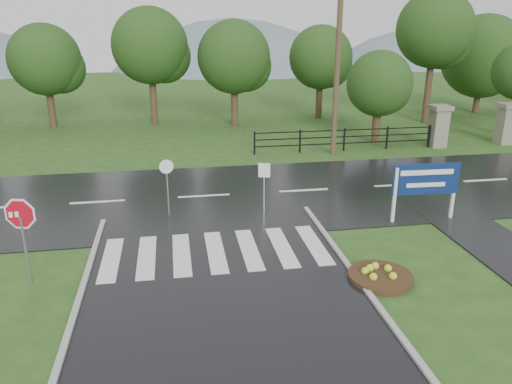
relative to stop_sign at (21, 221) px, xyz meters
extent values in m
plane|color=#284C19|center=(4.94, -4.06, -1.76)|extent=(120.00, 120.00, 0.00)
cube|color=black|center=(4.94, 5.94, -1.76)|extent=(90.00, 8.00, 0.04)
cube|color=black|center=(13.44, -0.06, -1.76)|extent=(2.20, 11.00, 0.04)
cube|color=silver|center=(1.94, 0.94, -1.70)|extent=(0.50, 2.80, 0.02)
cube|color=silver|center=(2.94, 0.94, -1.70)|extent=(0.50, 2.80, 0.02)
cube|color=silver|center=(3.94, 0.94, -1.70)|extent=(0.50, 2.80, 0.02)
cube|color=silver|center=(4.94, 0.94, -1.70)|extent=(0.50, 2.80, 0.02)
cube|color=silver|center=(5.94, 0.94, -1.70)|extent=(0.50, 2.80, 0.02)
cube|color=silver|center=(6.94, 0.94, -1.70)|extent=(0.50, 2.80, 0.02)
cube|color=silver|center=(7.94, 0.94, -1.70)|extent=(0.50, 2.80, 0.02)
cube|color=gray|center=(17.94, 11.94, -0.76)|extent=(0.80, 0.80, 2.00)
cube|color=#6B6659|center=(17.94, 11.94, 0.36)|extent=(1.00, 1.00, 0.24)
cube|color=gray|center=(21.94, 11.94, -0.76)|extent=(0.80, 0.80, 2.00)
cube|color=#6B6659|center=(21.94, 11.94, 0.36)|extent=(1.00, 1.00, 0.24)
cube|color=black|center=(12.69, 11.94, -1.36)|extent=(9.50, 0.05, 0.05)
cube|color=black|center=(12.69, 11.94, -1.01)|extent=(9.50, 0.05, 0.05)
cube|color=black|center=(12.69, 11.94, -0.66)|extent=(9.50, 0.05, 0.05)
cube|color=black|center=(7.94, 11.94, -1.16)|extent=(0.08, 0.08, 1.20)
cube|color=black|center=(17.44, 11.94, -1.16)|extent=(0.08, 0.08, 1.20)
sphere|color=slate|center=(12.94, 60.94, -19.04)|extent=(48.00, 48.00, 48.00)
sphere|color=slate|center=(40.94, 60.94, -14.72)|extent=(36.00, 36.00, 36.00)
cube|color=#939399|center=(0.00, 0.00, -0.83)|extent=(0.06, 0.06, 1.86)
cylinder|color=white|center=(0.00, 0.01, 0.19)|extent=(1.08, 0.30, 1.12)
cylinder|color=#B90C1E|center=(0.00, 0.00, 0.19)|extent=(0.95, 0.27, 0.97)
cube|color=silver|center=(11.07, 2.27, -0.79)|extent=(0.10, 0.10, 1.94)
cube|color=silver|center=(13.20, 2.27, -0.79)|extent=(0.10, 0.10, 1.94)
cube|color=navy|center=(12.14, 2.27, -0.25)|extent=(2.33, 0.15, 1.07)
cube|color=white|center=(12.14, 2.24, -0.01)|extent=(1.84, 0.08, 0.17)
cube|color=white|center=(12.14, 2.24, -0.45)|extent=(1.36, 0.06, 0.15)
cylinder|color=#332111|center=(9.10, -1.39, -1.67)|extent=(1.71, 1.71, 0.17)
cube|color=#939399|center=(6.93, 3.85, -0.88)|extent=(0.04, 0.04, 1.75)
cube|color=white|center=(6.93, 3.83, -0.15)|extent=(0.40, 0.14, 0.51)
cylinder|color=#939399|center=(3.60, 4.04, -0.78)|extent=(0.06, 0.06, 1.95)
cylinder|color=white|center=(3.60, 4.02, 0.09)|extent=(0.48, 0.14, 0.49)
cylinder|color=#473523|center=(11.94, 11.44, 2.35)|extent=(0.27, 0.27, 8.21)
cylinder|color=#3D2B1C|center=(15.04, 13.44, -0.40)|extent=(0.40, 0.40, 2.71)
sphere|color=#1A3B12|center=(15.04, 13.44, 1.50)|extent=(3.54, 3.54, 3.54)
camera|label=1|loc=(3.88, -12.40, 4.80)|focal=35.00mm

